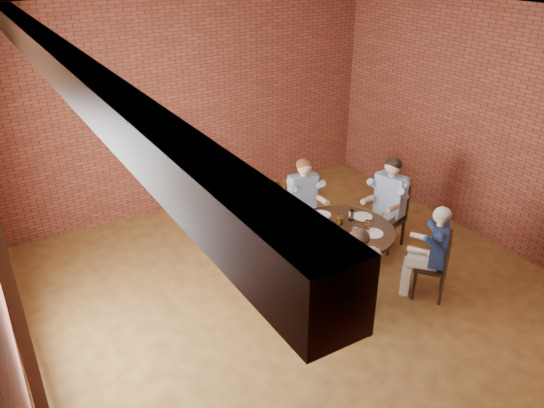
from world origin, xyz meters
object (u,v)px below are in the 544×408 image
chair_d (355,295)px  dining_table (341,244)px  chair_a (390,212)px  diner_e (433,253)px  smartphone (374,232)px  chair_b (301,209)px  diner_a (387,204)px  chair_c (260,261)px  chair_e (437,263)px  diner_b (304,202)px  diner_c (267,249)px  diner_d (355,279)px

chair_d → dining_table: bearing=-90.0°
chair_a → diner_e: 1.32m
smartphone → chair_b: bearing=79.9°
diner_e → diner_a: bearing=-145.6°
dining_table → chair_c: (-1.09, 0.23, -0.03)m
chair_a → chair_c: size_ratio=1.04×
chair_c → smartphone: chair_c is taller
dining_table → chair_e: size_ratio=1.51×
chair_c → chair_d: bearing=-142.7°
chair_a → chair_d: chair_a is taller
dining_table → diner_b: 1.06m
chair_b → diner_b: size_ratio=0.70×
chair_c → diner_a: bearing=-75.2°
chair_b → smartphone: chair_b is taller
diner_a → chair_e: diner_a is taller
chair_a → diner_a: size_ratio=0.70×
chair_c → diner_c: (0.08, -0.02, 0.15)m
chair_b → dining_table: bearing=-90.0°
chair_b → chair_a: bearing=-29.9°
diner_b → chair_e: bearing=-65.2°
chair_b → diner_b: bearing=-90.0°
chair_b → diner_d: diner_d is taller
dining_table → diner_d: (-0.49, -0.87, 0.13)m
diner_d → chair_e: diner_d is taller
chair_d → diner_c: bearing=-38.3°
diner_a → chair_b: 1.26m
diner_a → diner_b: bearing=-143.3°
diner_b → chair_d: 2.10m
chair_a → diner_b: size_ratio=0.73×
diner_d → chair_c: bearing=-32.2°
chair_d → smartphone: bearing=-111.3°
chair_a → diner_a: 0.19m
chair_e → smartphone: 0.87m
chair_a → diner_d: 2.08m
dining_table → chair_c: size_ratio=1.46×
chair_b → chair_e: bearing=-66.1°
chair_b → chair_c: (-1.21, -0.89, -0.00)m
chair_a → chair_e: (-0.39, -1.30, -0.03)m
diner_c → diner_d: (0.52, -1.09, 0.01)m
chair_a → diner_d: (-1.66, -1.24, 0.14)m
dining_table → diner_d: bearing=-119.5°
diner_a → smartphone: bearing=-69.6°
diner_b → smartphone: diner_b is taller
chair_c → smartphone: bearing=-98.2°
chair_b → chair_e: (0.66, -2.06, -0.02)m
diner_d → smartphone: (0.78, 0.60, 0.09)m
diner_a → diner_d: diner_a is taller
diner_b → chair_d: (-0.65, -1.99, -0.15)m
diner_a → chair_b: size_ratio=1.48×
chair_a → chair_c: bearing=-104.0°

